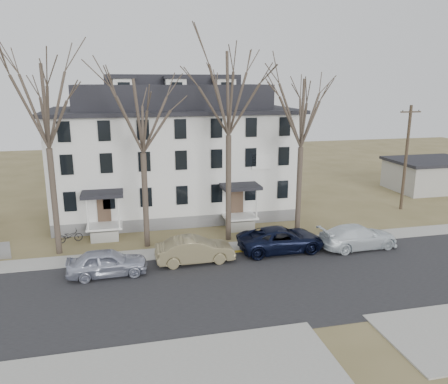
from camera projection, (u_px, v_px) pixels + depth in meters
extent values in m
plane|color=olive|center=(253.00, 304.00, 23.26)|extent=(120.00, 120.00, 0.00)
cube|color=#27272A|center=(243.00, 287.00, 25.15)|extent=(120.00, 10.00, 0.04)
cube|color=#A09F97|center=(221.00, 249.00, 30.82)|extent=(120.00, 2.00, 0.08)
cube|color=gold|center=(292.00, 248.00, 31.06)|extent=(14.00, 0.25, 0.06)
cube|color=slate|center=(175.00, 206.00, 39.70)|extent=(20.00, 10.00, 1.00)
cube|color=silver|center=(174.00, 157.00, 38.60)|extent=(20.00, 10.00, 8.00)
cube|color=black|center=(172.00, 110.00, 37.59)|extent=(20.80, 10.80, 0.30)
cube|color=black|center=(172.00, 96.00, 37.31)|extent=(16.00, 7.00, 2.00)
cube|color=black|center=(172.00, 80.00, 36.96)|extent=(11.00, 4.50, 0.80)
cube|color=white|center=(105.00, 226.00, 32.64)|extent=(2.60, 2.00, 0.16)
cube|color=white|center=(240.00, 216.00, 34.93)|extent=(2.60, 2.00, 0.16)
cube|color=white|center=(262.00, 162.00, 35.17)|extent=(1.60, 0.08, 1.20)
cube|color=#A09F97|center=(429.00, 176.00, 47.45)|extent=(8.00, 6.00, 3.00)
cube|color=black|center=(431.00, 161.00, 47.03)|extent=(8.50, 6.50, 0.30)
cylinder|color=#473B31|center=(55.00, 202.00, 29.22)|extent=(0.40, 0.40, 7.28)
cylinder|color=#473B31|center=(145.00, 201.00, 30.59)|extent=(0.40, 0.40, 6.76)
cylinder|color=#473B31|center=(228.00, 189.00, 31.78)|extent=(0.40, 0.40, 7.80)
cylinder|color=#473B31|center=(299.00, 192.00, 33.10)|extent=(0.40, 0.40, 6.76)
cylinder|color=#3D3023|center=(406.00, 159.00, 39.35)|extent=(0.28, 0.28, 9.50)
cube|color=#3D3023|center=(411.00, 112.00, 38.33)|extent=(2.00, 0.12, 0.12)
imported|color=#ABB0C4|center=(107.00, 263.00, 26.42)|extent=(4.84, 2.06, 1.63)
imported|color=olive|center=(195.00, 251.00, 28.33)|extent=(5.13, 1.91, 1.67)
imported|color=black|center=(281.00, 240.00, 30.26)|extent=(6.08, 2.88, 1.68)
imported|color=white|center=(358.00, 237.00, 30.81)|extent=(5.79, 2.61, 1.65)
imported|color=black|center=(70.00, 237.00, 31.94)|extent=(1.91, 1.04, 0.95)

